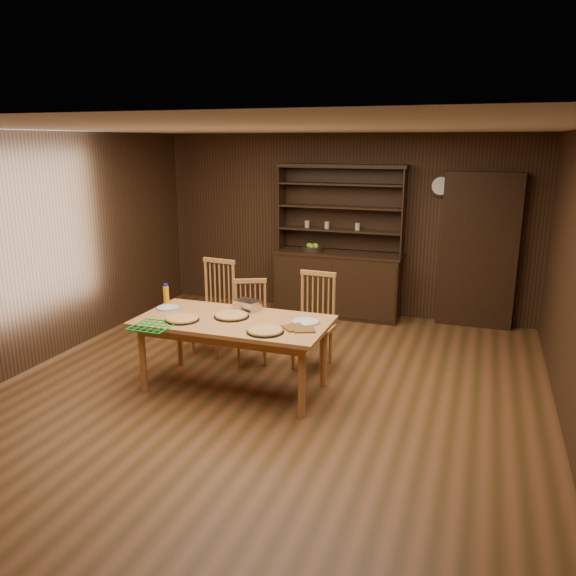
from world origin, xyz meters
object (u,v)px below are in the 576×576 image
at_px(juice_bottle, 166,294).
at_px(china_hutch, 338,275).
at_px(chair_left, 215,303).
at_px(chair_center, 251,319).
at_px(dining_table, 233,327).
at_px(chair_right, 315,317).

bearing_deg(juice_bottle, china_hutch, 62.81).
height_order(china_hutch, chair_left, china_hutch).
bearing_deg(juice_bottle, chair_center, 30.14).
bearing_deg(china_hutch, juice_bottle, -117.19).
height_order(dining_table, chair_center, chair_center).
height_order(dining_table, chair_right, chair_right).
bearing_deg(china_hutch, chair_right, -83.12).
xyz_separation_m(dining_table, chair_left, (-0.68, 0.94, -0.07)).
bearing_deg(chair_right, china_hutch, 100.38).
xyz_separation_m(chair_right, juice_bottle, (-1.54, -0.59, 0.28)).
bearing_deg(china_hutch, chair_center, -103.40).
xyz_separation_m(china_hutch, juice_bottle, (-1.30, -2.54, 0.26)).
bearing_deg(chair_left, dining_table, -47.14).
relative_size(chair_left, juice_bottle, 5.17).
xyz_separation_m(chair_left, chair_right, (1.26, -0.05, -0.03)).
height_order(chair_center, juice_bottle, juice_bottle).
height_order(china_hutch, dining_table, china_hutch).
height_order(dining_table, juice_bottle, juice_bottle).
distance_m(chair_right, juice_bottle, 1.67).
distance_m(china_hutch, chair_center, 2.13).
bearing_deg(chair_right, chair_center, -166.98).
relative_size(chair_center, juice_bottle, 4.42).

